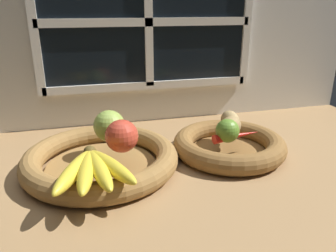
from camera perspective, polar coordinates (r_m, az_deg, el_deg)
name	(u,v)px	position (r cm, az deg, el deg)	size (l,w,h in cm)	color
ground_plane	(173,162)	(83.12, 0.89, -6.24)	(140.00, 90.00, 3.00)	#9E774C
back_wall	(147,32)	(103.65, -3.63, 15.96)	(140.00, 4.60, 55.00)	silver
fruit_bowl_left	(101,159)	(77.24, -11.61, -5.70)	(35.64, 35.64, 4.99)	olive
fruit_bowl_right	(229,145)	(84.51, 10.56, -3.28)	(28.27, 28.27, 4.99)	brown
apple_red_right	(122,136)	(72.48, -8.07, -1.75)	(7.36, 7.36, 7.36)	#CC422D
apple_green_back	(109,126)	(78.99, -10.20, 0.06)	(7.50, 7.50, 7.50)	#99B74C
banana_bunch_front	(93,169)	(64.11, -13.00, -7.27)	(16.51, 18.59, 3.05)	yellow
potato_large	(230,126)	(82.65, 10.78, -0.06)	(7.65, 4.93, 4.80)	#A38451
potato_back	(230,120)	(86.95, 10.76, 0.99)	(7.11, 4.49, 4.88)	tan
lime_near	(227,131)	(78.40, 10.31, -0.82)	(5.66, 5.66, 5.66)	olive
chili_pepper	(237,136)	(80.63, 11.97, -1.65)	(2.24, 2.24, 12.98)	red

